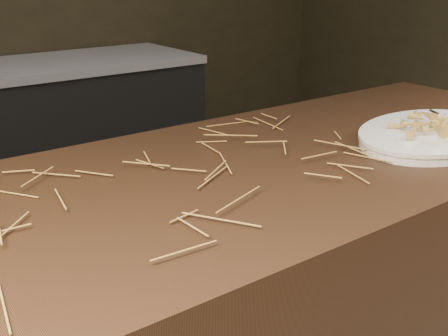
% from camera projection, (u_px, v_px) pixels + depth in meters
% --- Properties ---
extents(back_counter, '(1.82, 0.62, 0.84)m').
position_uv_depth(back_counter, '(22.00, 150.00, 2.79)').
color(back_counter, black).
rests_on(back_counter, ground).
extents(straw_bedding, '(1.40, 0.60, 0.02)m').
position_uv_depth(straw_bedding, '(158.00, 186.00, 1.03)').
color(straw_bedding, olive).
rests_on(straw_bedding, main_counter).
extents(serving_platter, '(0.48, 0.36, 0.02)m').
position_uv_depth(serving_platter, '(431.00, 136.00, 1.32)').
color(serving_platter, white).
rests_on(serving_platter, main_counter).
extents(roasted_veg_heap, '(0.24, 0.19, 0.05)m').
position_uv_depth(roasted_veg_heap, '(433.00, 121.00, 1.31)').
color(roasted_veg_heap, '#A5802F').
rests_on(roasted_veg_heap, serving_platter).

